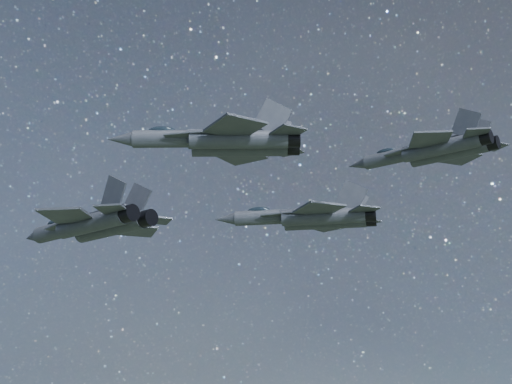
% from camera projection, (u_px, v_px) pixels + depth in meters
% --- Properties ---
extents(jet_lead, '(20.01, 13.51, 5.04)m').
position_uv_depth(jet_lead, '(92.00, 224.00, 70.17)').
color(jet_lead, '#333740').
extents(jet_left, '(19.54, 13.36, 4.91)m').
position_uv_depth(jet_left, '(311.00, 217.00, 80.61)').
color(jet_left, '#333740').
extents(jet_right, '(15.18, 10.03, 3.88)m').
position_uv_depth(jet_right, '(223.00, 141.00, 53.89)').
color(jet_right, '#333740').
extents(jet_slot, '(15.11, 10.32, 3.79)m').
position_uv_depth(jet_slot, '(433.00, 150.00, 64.33)').
color(jet_slot, '#333740').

